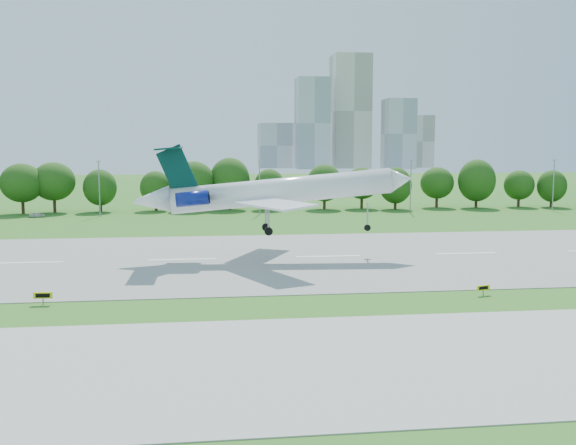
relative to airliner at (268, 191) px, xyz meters
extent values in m
plane|color=#2D671B|center=(-11.63, -25.01, -9.22)|extent=(600.00, 600.00, 0.00)
cube|color=gray|center=(-11.63, -0.01, -9.18)|extent=(400.00, 45.00, 0.08)
cube|color=#ADADA8|center=(-11.63, -43.01, -9.18)|extent=(400.00, 23.00, 0.08)
cylinder|color=#382314|center=(-31.63, 66.99, -7.42)|extent=(0.70, 0.70, 3.60)
sphere|color=#1A4110|center=(-31.63, 66.99, -3.02)|extent=(8.40, 8.40, 8.40)
cylinder|color=#382314|center=(8.37, 66.99, -7.42)|extent=(0.70, 0.70, 3.60)
sphere|color=#1A4110|center=(8.37, 66.99, -3.02)|extent=(8.40, 8.40, 8.40)
cylinder|color=#382314|center=(48.37, 66.99, -7.42)|extent=(0.70, 0.70, 3.60)
sphere|color=#1A4110|center=(48.37, 66.99, -3.02)|extent=(8.40, 8.40, 8.40)
cylinder|color=gray|center=(-31.63, 56.99, -3.22)|extent=(0.24, 0.24, 12.00)
cube|color=gray|center=(-31.63, 56.99, 2.88)|extent=(0.90, 0.25, 0.18)
cylinder|color=gray|center=(3.37, 56.99, -3.22)|extent=(0.24, 0.24, 12.00)
cube|color=gray|center=(3.37, 56.99, 2.88)|extent=(0.90, 0.25, 0.18)
cylinder|color=gray|center=(38.37, 56.99, -3.22)|extent=(0.24, 0.24, 12.00)
cube|color=gray|center=(38.37, 56.99, 2.88)|extent=(0.90, 0.25, 0.18)
cylinder|color=gray|center=(73.37, 56.99, -3.22)|extent=(0.24, 0.24, 12.00)
cube|color=gray|center=(73.37, 56.99, 2.88)|extent=(0.90, 0.25, 0.18)
cube|color=#B2B2B7|center=(63.37, 354.99, 21.78)|extent=(22.00, 22.00, 62.00)
cube|color=beige|center=(93.37, 369.99, 30.78)|extent=(26.00, 26.00, 80.00)
cube|color=#B2B2B7|center=(123.37, 349.99, 14.78)|extent=(20.00, 20.00, 48.00)
cube|color=beige|center=(146.37, 374.99, 9.78)|extent=(18.00, 18.00, 38.00)
cube|color=#B2B2B7|center=(40.37, 379.99, 6.78)|extent=(24.00, 24.00, 32.00)
cylinder|color=white|center=(1.89, -0.01, 0.02)|extent=(30.12, 3.69, 6.09)
cone|color=white|center=(18.44, -0.13, 1.46)|extent=(3.51, 3.51, 3.75)
cone|color=white|center=(-15.46, 0.11, -1.10)|extent=(5.10, 3.52, 3.89)
cube|color=white|center=(0.05, -6.98, -1.14)|extent=(9.93, 13.86, 0.68)
cube|color=white|center=(0.14, 6.98, -1.14)|extent=(10.06, 13.85, 0.68)
cube|color=#04302F|center=(-12.07, 0.08, 2.94)|extent=(5.46, 0.54, 6.83)
cube|color=#04302F|center=(-13.07, 0.09, 5.74)|extent=(3.26, 9.49, 0.50)
cylinder|color=navy|center=(-10.09, -2.52, -0.73)|extent=(4.35, 1.92, 2.25)
cylinder|color=navy|center=(-10.06, 2.66, -0.73)|extent=(4.35, 1.92, 2.25)
cylinder|color=gray|center=(13.85, -0.09, -3.47)|extent=(0.20, 0.20, 3.49)
cylinder|color=black|center=(13.85, -0.09, -5.22)|extent=(0.90, 0.31, 0.90)
cylinder|color=gray|center=(-0.12, -2.19, -3.47)|extent=(0.24, 0.24, 3.49)
cylinder|color=black|center=(-0.12, -2.19, -5.22)|extent=(1.10, 0.46, 1.10)
cylinder|color=gray|center=(-0.09, 2.19, -3.47)|extent=(0.24, 0.24, 3.49)
cylinder|color=black|center=(-0.09, 2.19, -5.22)|extent=(1.10, 0.46, 1.10)
cube|color=gray|center=(-23.95, -23.42, -8.83)|extent=(0.12, 0.12, 0.78)
cube|color=yellow|center=(-23.95, -23.42, -8.27)|extent=(1.80, 0.25, 0.62)
cube|color=black|center=(-23.96, -23.55, -8.27)|extent=(1.34, 0.06, 0.39)
cube|color=gray|center=(19.93, -24.76, -8.89)|extent=(0.11, 0.11, 0.66)
cube|color=yellow|center=(19.93, -24.76, -8.42)|extent=(1.49, 0.55, 0.52)
cube|color=black|center=(19.95, -24.86, -8.42)|extent=(1.09, 0.31, 0.33)
imported|color=silver|center=(-44.97, 57.14, -8.65)|extent=(3.54, 2.04, 1.13)
camera|label=1|loc=(-7.90, -86.33, 5.95)|focal=40.00mm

